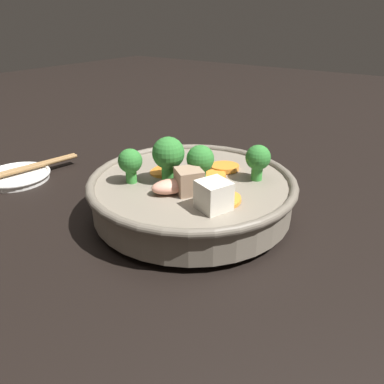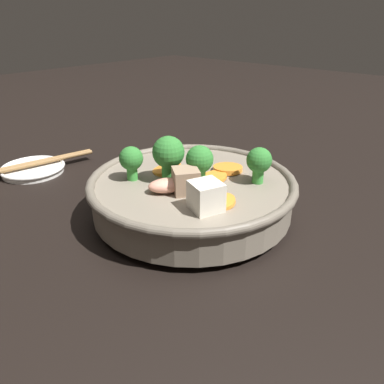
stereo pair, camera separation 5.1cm
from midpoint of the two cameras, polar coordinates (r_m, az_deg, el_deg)
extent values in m
plane|color=black|center=(0.53, -2.78, -3.55)|extent=(3.00, 3.00, 0.00)
cylinder|color=slate|center=(0.52, -2.79, -3.07)|extent=(0.15, 0.15, 0.01)
cylinder|color=slate|center=(0.51, -2.85, -0.50)|extent=(0.27, 0.27, 0.04)
torus|color=#685F52|center=(0.50, -2.90, 1.68)|extent=(0.28, 0.28, 0.01)
cylinder|color=brown|center=(0.51, -2.87, 0.47)|extent=(0.25, 0.25, 0.02)
cylinder|color=orange|center=(0.44, 2.01, -1.37)|extent=(0.05, 0.05, 0.01)
cylinder|color=orange|center=(0.54, 2.29, 3.74)|extent=(0.06, 0.06, 0.01)
cylinder|color=orange|center=(0.53, -7.08, 3.12)|extent=(0.06, 0.06, 0.02)
cylinder|color=orange|center=(0.51, 0.46, 2.39)|extent=(0.04, 0.04, 0.01)
cylinder|color=green|center=(0.49, -1.94, 2.34)|extent=(0.02, 0.02, 0.02)
sphere|color=#2D752D|center=(0.48, -1.98, 4.90)|extent=(0.04, 0.04, 0.04)
cylinder|color=green|center=(0.51, 7.02, 2.89)|extent=(0.02, 0.02, 0.02)
sphere|color=#2D752D|center=(0.50, 7.16, 5.19)|extent=(0.03, 0.03, 0.03)
cylinder|color=green|center=(0.50, -6.48, 2.89)|extent=(0.02, 0.02, 0.03)
sphere|color=#2D752D|center=(0.49, -6.64, 5.87)|extent=(0.04, 0.04, 0.04)
cylinder|color=green|center=(0.51, -12.12, 2.41)|extent=(0.01, 0.01, 0.02)
sphere|color=#2D752D|center=(0.50, -12.33, 4.60)|extent=(0.03, 0.03, 0.03)
cube|color=silver|center=(0.42, -0.10, -0.59)|extent=(0.04, 0.04, 0.03)
cube|color=#9E7F66|center=(0.46, -3.61, 1.61)|extent=(0.04, 0.04, 0.03)
ellipsoid|color=#EA9E84|center=(0.47, -6.73, 0.88)|extent=(0.06, 0.05, 0.02)
cylinder|color=white|center=(0.71, -27.03, 1.97)|extent=(0.10, 0.10, 0.01)
torus|color=white|center=(0.71, -27.11, 2.34)|extent=(0.11, 0.11, 0.01)
cylinder|color=olive|center=(0.71, -27.32, 2.91)|extent=(0.22, 0.05, 0.01)
cylinder|color=olive|center=(0.70, -27.12, 2.74)|extent=(0.22, 0.05, 0.01)
camera|label=1|loc=(0.03, -92.86, -1.39)|focal=35.00mm
camera|label=2|loc=(0.03, 87.14, 1.39)|focal=35.00mm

